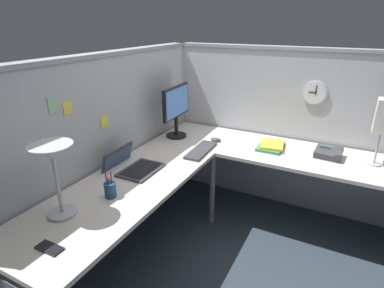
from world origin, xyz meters
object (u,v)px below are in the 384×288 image
object	(u,v)px
cell_phone	(50,248)
book_stack	(271,146)
monitor	(176,108)
desk_lamp_dome	(53,158)
keyboard	(201,150)
laptop	(131,166)
pen_cup	(110,190)
wall_clock	(315,93)
computer_mouse	(216,140)
desk_lamp_paper	(384,118)
office_phone	(329,153)

from	to	relation	value
cell_phone	book_stack	bearing A→B (deg)	-19.93
monitor	desk_lamp_dome	distance (m)	1.46
book_stack	desk_lamp_dome	bearing A→B (deg)	151.91
keyboard	desk_lamp_dome	size ratio (longest dim) A/B	0.97
laptop	desk_lamp_dome	distance (m)	0.75
keyboard	pen_cup	world-z (taller)	pen_cup
book_stack	keyboard	bearing A→B (deg)	124.66
desk_lamp_dome	wall_clock	world-z (taller)	wall_clock
wall_clock	computer_mouse	bearing A→B (deg)	118.10
monitor	book_stack	distance (m)	0.95
computer_mouse	pen_cup	bearing A→B (deg)	169.99
keyboard	cell_phone	xyz separation A→B (m)	(-1.47, 0.14, -0.01)
desk_lamp_dome	cell_phone	xyz separation A→B (m)	(-0.25, -0.18, -0.36)
computer_mouse	desk_lamp_dome	distance (m)	1.58
laptop	book_stack	xyz separation A→B (m)	(0.91, -0.87, -0.00)
monitor	book_stack	bearing A→B (deg)	-81.49
computer_mouse	desk_lamp_dome	world-z (taller)	desk_lamp_dome
keyboard	computer_mouse	xyz separation A→B (m)	(0.28, -0.02, 0.01)
laptop	desk_lamp_paper	size ratio (longest dim) A/B	0.73
keyboard	pen_cup	bearing A→B (deg)	165.39
desk_lamp_dome	cell_phone	bearing A→B (deg)	-143.10
computer_mouse	wall_clock	bearing A→B (deg)	-61.90
keyboard	cell_phone	size ratio (longest dim) A/B	2.99
monitor	desk_lamp_paper	world-z (taller)	desk_lamp_paper
pen_cup	book_stack	world-z (taller)	pen_cup
desk_lamp_dome	wall_clock	distance (m)	2.22
desk_lamp_paper	wall_clock	xyz separation A→B (m)	(0.30, 0.54, 0.08)
laptop	wall_clock	distance (m)	1.74
monitor	book_stack	xyz separation A→B (m)	(0.14, -0.90, -0.27)
monitor	keyboard	world-z (taller)	monitor
monitor	computer_mouse	world-z (taller)	monitor
computer_mouse	office_phone	xyz separation A→B (m)	(0.10, -0.99, 0.02)
office_phone	desk_lamp_paper	distance (m)	0.48
cell_phone	office_phone	xyz separation A→B (m)	(1.85, -1.14, 0.03)
cell_phone	desk_lamp_paper	size ratio (longest dim) A/B	0.27
laptop	desk_lamp_paper	xyz separation A→B (m)	(0.95, -1.68, 0.36)
monitor	office_phone	world-z (taller)	monitor
keyboard	desk_lamp_paper	size ratio (longest dim) A/B	0.81
laptop	office_phone	distance (m)	1.63
pen_cup	wall_clock	size ratio (longest dim) A/B	0.82
cell_phone	wall_clock	bearing A→B (deg)	-23.28
keyboard	cell_phone	world-z (taller)	keyboard
desk_lamp_dome	wall_clock	size ratio (longest dim) A/B	2.02
monitor	keyboard	size ratio (longest dim) A/B	1.16
laptop	pen_cup	world-z (taller)	pen_cup
keyboard	office_phone	size ratio (longest dim) A/B	1.94
desk_lamp_dome	desk_lamp_paper	size ratio (longest dim) A/B	0.84
pen_cup	monitor	bearing A→B (deg)	8.79
keyboard	wall_clock	xyz separation A→B (m)	(0.70, -0.79, 0.45)
monitor	book_stack	size ratio (longest dim) A/B	1.67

